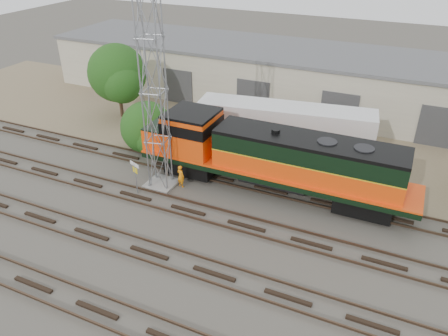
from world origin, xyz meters
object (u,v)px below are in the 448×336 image
at_px(locomotive, 269,157).
at_px(semi_trailer, 289,125).
at_px(worker, 181,176).
at_px(signal_tower, 154,95).

distance_m(locomotive, semi_trailer, 5.48).
height_order(locomotive, semi_trailer, locomotive).
bearing_deg(locomotive, worker, -159.87).
relative_size(signal_tower, worker, 8.22).
bearing_deg(worker, signal_tower, 35.36).
relative_size(locomotive, signal_tower, 1.39).
distance_m(signal_tower, worker, 5.96).
relative_size(worker, semi_trailer, 0.12).
xyz_separation_m(locomotive, signal_tower, (-6.96, -2.47, 4.05)).
distance_m(signal_tower, semi_trailer, 11.10).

